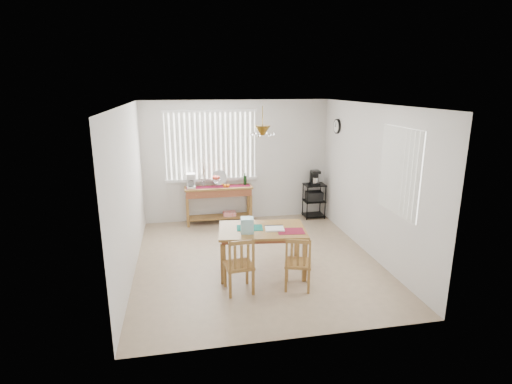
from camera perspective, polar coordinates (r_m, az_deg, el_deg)
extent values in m
cube|color=tan|center=(6.93, 0.04, -9.66)|extent=(4.00, 4.50, 0.01)
cube|color=silver|center=(8.72, -2.81, 4.48)|extent=(4.00, 0.10, 2.60)
cube|color=silver|center=(4.36, 5.78, -6.40)|extent=(4.00, 0.10, 2.60)
cube|color=silver|center=(6.45, -18.16, -0.02)|extent=(0.10, 4.50, 2.60)
cube|color=silver|center=(7.16, 16.38, 1.57)|extent=(0.10, 4.50, 2.60)
cube|color=white|center=(6.31, 0.05, 12.84)|extent=(4.00, 4.50, 0.10)
cube|color=white|center=(8.55, -6.47, 6.57)|extent=(1.90, 0.01, 1.40)
cube|color=white|center=(8.52, -12.52, 6.28)|extent=(0.07, 0.03, 1.40)
cube|color=white|center=(8.51, -11.81, 6.32)|extent=(0.07, 0.03, 1.40)
cube|color=white|center=(8.51, -11.10, 6.35)|extent=(0.07, 0.03, 1.40)
cube|color=white|center=(8.51, -10.38, 6.39)|extent=(0.07, 0.03, 1.40)
cube|color=white|center=(8.51, -9.67, 6.42)|extent=(0.07, 0.03, 1.40)
cube|color=white|center=(8.52, -8.96, 6.46)|extent=(0.07, 0.03, 1.40)
cube|color=white|center=(8.52, -8.24, 6.49)|extent=(0.07, 0.03, 1.40)
cube|color=white|center=(8.53, -7.53, 6.52)|extent=(0.07, 0.03, 1.40)
cube|color=white|center=(8.53, -6.82, 6.55)|extent=(0.07, 0.03, 1.40)
cube|color=white|center=(8.54, -6.11, 6.58)|extent=(0.07, 0.03, 1.40)
cube|color=white|center=(8.55, -5.40, 6.60)|extent=(0.07, 0.03, 1.40)
cube|color=white|center=(8.56, -4.69, 6.63)|extent=(0.07, 0.03, 1.40)
cube|color=white|center=(8.57, -3.98, 6.65)|extent=(0.07, 0.03, 1.40)
cube|color=white|center=(8.59, -3.28, 6.68)|extent=(0.07, 0.03, 1.40)
cube|color=white|center=(8.60, -2.58, 6.70)|extent=(0.07, 0.03, 1.40)
cube|color=white|center=(8.61, -1.88, 6.72)|extent=(0.07, 0.03, 1.40)
cube|color=white|center=(8.63, -1.18, 6.74)|extent=(0.07, 0.03, 1.40)
cube|color=white|center=(8.65, -0.49, 6.76)|extent=(0.07, 0.03, 1.40)
cube|color=white|center=(8.66, -6.31, 1.76)|extent=(1.98, 0.06, 0.06)
cube|color=white|center=(8.45, -6.60, 11.45)|extent=(1.98, 0.06, 0.06)
cube|color=white|center=(6.29, 19.84, 2.77)|extent=(0.01, 1.10, 1.30)
cube|color=white|center=(5.88, 22.16, 1.73)|extent=(0.03, 0.07, 1.30)
cube|color=white|center=(5.97, 21.60, 1.97)|extent=(0.03, 0.07, 1.30)
cube|color=white|center=(6.06, 21.05, 2.21)|extent=(0.03, 0.07, 1.30)
cube|color=white|center=(6.15, 20.53, 2.44)|extent=(0.03, 0.07, 1.30)
cube|color=white|center=(6.24, 20.01, 2.66)|extent=(0.03, 0.07, 1.30)
cube|color=white|center=(6.33, 19.51, 2.87)|extent=(0.03, 0.07, 1.30)
cube|color=white|center=(6.43, 19.03, 3.08)|extent=(0.03, 0.07, 1.30)
cube|color=white|center=(6.52, 18.56, 3.28)|extent=(0.03, 0.07, 1.30)
cube|color=white|center=(6.62, 18.10, 3.47)|extent=(0.03, 0.07, 1.30)
cube|color=white|center=(6.71, 17.65, 3.66)|extent=(0.03, 0.07, 1.30)
cylinder|color=black|center=(8.40, 11.51, 9.18)|extent=(0.04, 0.30, 0.30)
cylinder|color=white|center=(8.39, 11.36, 9.18)|extent=(0.01, 0.25, 0.25)
cylinder|color=olive|center=(5.89, 0.94, 10.55)|extent=(0.01, 0.01, 0.34)
cone|color=olive|center=(5.91, 0.93, 8.81)|extent=(0.24, 0.24, 0.14)
sphere|color=white|center=(5.95, 2.45, 8.25)|extent=(0.05, 0.05, 0.05)
sphere|color=white|center=(6.06, 1.41, 8.39)|extent=(0.05, 0.05, 0.05)
sphere|color=white|center=(6.03, -0.09, 8.36)|extent=(0.05, 0.05, 0.05)
sphere|color=white|center=(5.88, -0.61, 8.19)|extent=(0.05, 0.05, 0.05)
sphere|color=white|center=(5.76, 0.42, 8.05)|extent=(0.05, 0.05, 0.05)
sphere|color=white|center=(5.80, 1.99, 8.08)|extent=(0.05, 0.05, 0.05)
cube|color=olive|center=(8.51, -5.38, 0.64)|extent=(1.43, 0.40, 0.04)
cube|color=brown|center=(8.54, -5.37, 0.00)|extent=(1.38, 0.37, 0.14)
cube|color=olive|center=(8.46, -9.73, -2.98)|extent=(0.05, 0.05, 0.62)
cube|color=olive|center=(8.58, -0.74, -2.50)|extent=(0.05, 0.05, 0.62)
cube|color=olive|center=(8.76, -9.78, -2.35)|extent=(0.05, 0.05, 0.62)
cube|color=olive|center=(8.88, -1.10, -1.91)|extent=(0.05, 0.05, 0.62)
cube|color=olive|center=(8.70, -5.28, -3.53)|extent=(1.32, 0.35, 0.03)
cube|color=red|center=(8.70, -3.82, -3.09)|extent=(0.27, 0.20, 0.09)
cube|color=maroon|center=(8.51, -5.39, 0.77)|extent=(1.36, 0.22, 0.01)
cube|color=white|center=(8.47, -9.24, 0.72)|extent=(0.18, 0.21, 0.04)
cube|color=white|center=(8.52, -9.29, 1.56)|extent=(0.18, 0.07, 0.27)
cube|color=white|center=(8.40, -9.31, 2.40)|extent=(0.18, 0.20, 0.06)
cylinder|color=white|center=(8.43, -9.26, 1.20)|extent=(0.12, 0.12, 0.12)
cylinder|color=white|center=(8.48, -5.68, 1.00)|extent=(0.04, 0.04, 0.09)
cone|color=white|center=(8.46, -5.70, 1.56)|extent=(0.23, 0.23, 0.08)
sphere|color=red|center=(8.44, -5.41, 2.08)|extent=(0.07, 0.07, 0.07)
sphere|color=red|center=(8.48, -5.74, 2.13)|extent=(0.07, 0.07, 0.07)
sphere|color=red|center=(8.44, -6.01, 2.05)|extent=(0.07, 0.07, 0.07)
sphere|color=red|center=(8.40, -5.68, 2.00)|extent=(0.07, 0.07, 0.07)
sphere|color=orange|center=(8.44, -4.50, 0.91)|extent=(0.07, 0.07, 0.07)
sphere|color=orange|center=(8.45, -4.02, 0.94)|extent=(0.07, 0.07, 0.07)
cylinder|color=silver|center=(8.63, -5.22, 2.06)|extent=(0.32, 0.08, 0.32)
cylinder|color=white|center=(8.52, -7.52, 1.14)|extent=(0.07, 0.07, 0.13)
cylinder|color=#4C3823|center=(8.46, -7.58, 2.87)|extent=(0.08, 0.04, 0.40)
cylinder|color=#4C3823|center=(8.45, -7.59, 3.02)|extent=(0.12, 0.05, 0.43)
cylinder|color=#4C3823|center=(8.46, -7.58, 2.72)|extent=(0.16, 0.07, 0.32)
cylinder|color=#4C3823|center=(8.45, -7.59, 3.17)|extent=(0.05, 0.02, 0.49)
cylinder|color=#4C3823|center=(8.46, -7.58, 2.66)|extent=(0.20, 0.09, 0.28)
cylinder|color=black|center=(8.60, -1.58, 1.67)|extent=(0.07, 0.07, 0.21)
cylinder|color=black|center=(8.57, -1.58, 2.57)|extent=(0.03, 0.03, 0.07)
cylinder|color=black|center=(8.82, 7.33, -1.62)|extent=(0.02, 0.02, 0.77)
cylinder|color=black|center=(8.96, 9.87, -1.46)|extent=(0.02, 0.02, 0.77)
cylinder|color=black|center=(9.12, 6.70, -1.04)|extent=(0.02, 0.02, 0.77)
cylinder|color=black|center=(9.25, 9.17, -0.90)|extent=(0.02, 0.02, 0.77)
cube|color=black|center=(8.94, 8.36, 1.03)|extent=(0.45, 0.36, 0.03)
cube|color=black|center=(9.03, 8.27, -1.25)|extent=(0.45, 0.36, 0.02)
cube|color=black|center=(9.13, 8.20, -3.24)|extent=(0.45, 0.36, 0.02)
cube|color=black|center=(9.00, 8.30, -0.57)|extent=(0.34, 0.27, 0.20)
cube|color=black|center=(8.91, 8.41, 1.23)|extent=(0.18, 0.22, 0.05)
cube|color=black|center=(8.95, 8.28, 2.04)|extent=(0.18, 0.07, 0.27)
cube|color=black|center=(8.86, 8.47, 2.88)|extent=(0.18, 0.20, 0.06)
cylinder|color=silver|center=(8.89, 8.45, 1.73)|extent=(0.12, 0.12, 0.12)
cube|color=olive|center=(6.26, 0.87, -5.43)|extent=(1.44, 1.02, 0.04)
cube|color=brown|center=(6.28, 0.87, -5.84)|extent=(1.33, 0.91, 0.06)
cube|color=olive|center=(6.05, -4.75, -10.23)|extent=(0.07, 0.07, 0.62)
cube|color=olive|center=(6.15, 6.94, -9.87)|extent=(0.07, 0.07, 0.62)
cube|color=olive|center=(6.74, -4.66, -7.53)|extent=(0.07, 0.07, 0.62)
cube|color=olive|center=(6.82, 5.79, -7.25)|extent=(0.07, 0.07, 0.62)
cube|color=#12675B|center=(6.29, -0.91, -5.13)|extent=(0.44, 0.33, 0.01)
cube|color=maroon|center=(6.17, 5.00, -5.59)|extent=(0.44, 0.33, 0.01)
cube|color=white|center=(6.23, 2.68, -5.27)|extent=(0.31, 0.26, 0.02)
cube|color=black|center=(6.34, 2.55, -4.86)|extent=(0.29, 0.06, 0.03)
cube|color=#99D3DF|center=(6.07, -1.28, -4.77)|extent=(0.21, 0.21, 0.23)
cube|color=olive|center=(5.80, -2.49, -10.43)|extent=(0.43, 0.43, 0.04)
cube|color=olive|center=(6.07, -1.29, -11.38)|extent=(0.04, 0.04, 0.38)
cube|color=olive|center=(6.00, -4.44, -11.75)|extent=(0.04, 0.04, 0.38)
cube|color=olive|center=(5.78, -0.41, -12.79)|extent=(0.04, 0.04, 0.38)
cube|color=olive|center=(5.71, -3.72, -13.20)|extent=(0.04, 0.04, 0.38)
cube|color=olive|center=(5.58, -0.39, -8.83)|extent=(0.04, 0.04, 0.43)
cube|color=olive|center=(5.51, -3.77, -9.20)|extent=(0.04, 0.04, 0.43)
cube|color=olive|center=(5.47, -2.09, -7.24)|extent=(0.35, 0.06, 0.06)
cube|color=olive|center=(5.57, -1.13, -9.11)|extent=(0.04, 0.02, 0.34)
cube|color=olive|center=(5.55, -2.07, -9.22)|extent=(0.04, 0.02, 0.34)
cube|color=olive|center=(5.53, -3.01, -9.32)|extent=(0.04, 0.02, 0.34)
cube|color=olive|center=(5.92, 6.01, -10.07)|extent=(0.47, 0.47, 0.04)
cube|color=olive|center=(6.16, 7.53, -11.19)|extent=(0.05, 0.05, 0.37)
cube|color=olive|center=(6.16, 4.47, -11.08)|extent=(0.05, 0.05, 0.37)
cube|color=olive|center=(5.87, 7.54, -12.57)|extent=(0.05, 0.05, 0.37)
cube|color=olive|center=(5.87, 4.31, -12.46)|extent=(0.05, 0.05, 0.37)
cube|color=olive|center=(5.68, 7.68, -8.79)|extent=(0.04, 0.04, 0.41)
cube|color=olive|center=(5.68, 4.39, -8.68)|extent=(0.04, 0.04, 0.41)
cube|color=olive|center=(5.61, 6.09, -7.06)|extent=(0.33, 0.13, 0.05)
cube|color=olive|center=(5.68, 6.94, -8.96)|extent=(0.04, 0.03, 0.33)
cube|color=olive|center=(5.68, 6.03, -8.93)|extent=(0.04, 0.03, 0.33)
cube|color=olive|center=(5.68, 5.11, -8.90)|extent=(0.04, 0.03, 0.33)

